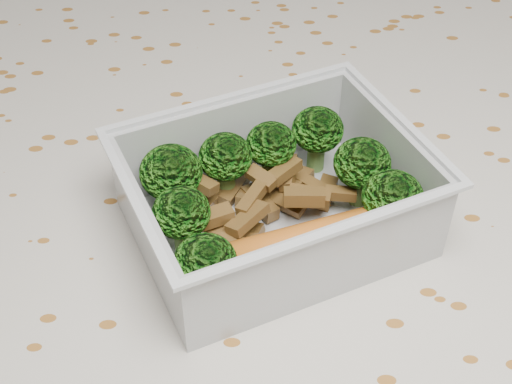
{
  "coord_description": "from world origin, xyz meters",
  "views": [
    {
      "loc": [
        0.0,
        -0.31,
        1.07
      ],
      "look_at": [
        0.01,
        -0.0,
        0.78
      ],
      "focal_mm": 50.0,
      "sensor_mm": 36.0,
      "label": 1
    }
  ],
  "objects": [
    {
      "name": "broccoli_florets",
      "position": [
        0.01,
        -0.0,
        0.79
      ],
      "size": [
        0.16,
        0.14,
        0.05
      ],
      "color": "#608C3F",
      "rests_on": "lunch_container"
    },
    {
      "name": "meat_pile",
      "position": [
        0.01,
        -0.0,
        0.77
      ],
      "size": [
        0.11,
        0.08,
        0.03
      ],
      "color": "brown",
      "rests_on": "lunch_container"
    },
    {
      "name": "tablecloth",
      "position": [
        0.0,
        0.0,
        0.72
      ],
      "size": [
        1.46,
        0.96,
        0.19
      ],
      "color": "beige",
      "rests_on": "dining_table"
    },
    {
      "name": "lunch_container",
      "position": [
        0.02,
        -0.01,
        0.78
      ],
      "size": [
        0.21,
        0.19,
        0.06
      ],
      "color": "silver",
      "rests_on": "tablecloth"
    },
    {
      "name": "dining_table",
      "position": [
        0.0,
        0.0,
        0.67
      ],
      "size": [
        1.4,
        0.9,
        0.75
      ],
      "color": "brown",
      "rests_on": "ground"
    },
    {
      "name": "sausage",
      "position": [
        0.03,
        -0.04,
        0.78
      ],
      "size": [
        0.14,
        0.06,
        0.02
      ],
      "color": "orange",
      "rests_on": "lunch_container"
    }
  ]
}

